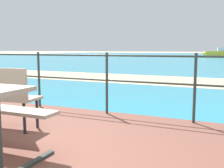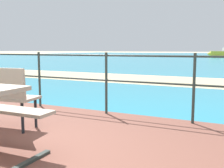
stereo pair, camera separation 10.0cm
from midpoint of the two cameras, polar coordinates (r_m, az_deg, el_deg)
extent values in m
cube|color=teal|center=(41.79, 21.76, 5.22)|extent=(90.00, 90.00, 0.01)
cube|color=tan|center=(10.37, 12.89, 0.65)|extent=(54.03, 3.86, 0.01)
cylinder|color=#1E2328|center=(4.05, -16.18, -5.80)|extent=(0.04, 0.04, 0.44)
cylinder|color=#1E2328|center=(3.81, -18.69, -6.72)|extent=(0.04, 0.04, 0.44)
cylinder|color=#2D3833|center=(5.51, -15.62, 0.94)|extent=(0.04, 0.04, 1.07)
cylinder|color=#2D3833|center=(4.70, -1.70, 0.15)|extent=(0.04, 0.04, 1.07)
cylinder|color=#2D3833|center=(4.26, 16.39, -0.89)|extent=(0.04, 0.04, 1.07)
cylinder|color=#2D3833|center=(4.66, -1.72, 6.02)|extent=(5.90, 0.03, 0.03)
cylinder|color=#2D3833|center=(4.69, -1.70, 0.80)|extent=(5.90, 0.03, 0.03)
cube|color=yellow|center=(46.30, 21.60, 5.92)|extent=(4.46, 1.97, 0.86)
cube|color=silver|center=(46.35, 22.05, 6.79)|extent=(1.38, 1.04, 0.58)
cone|color=yellow|center=(45.93, 18.62, 6.05)|extent=(0.66, 0.86, 0.77)
camera|label=1|loc=(0.05, -90.55, -0.07)|focal=43.44mm
camera|label=2|loc=(0.05, 89.45, 0.07)|focal=43.44mm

